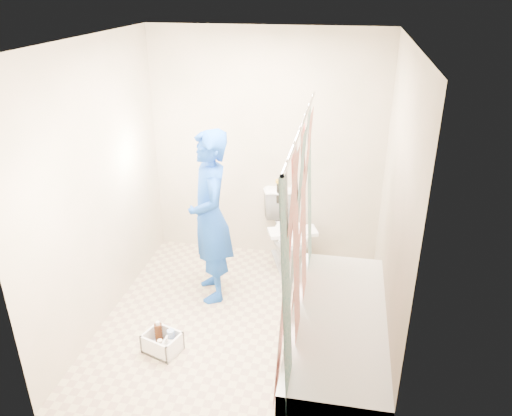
% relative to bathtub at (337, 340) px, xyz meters
% --- Properties ---
extents(floor, '(2.60, 2.60, 0.00)m').
position_rel_bathtub_xyz_m(floor, '(-0.85, 0.43, -0.27)').
color(floor, tan).
rests_on(floor, ground).
extents(ceiling, '(2.40, 2.60, 0.02)m').
position_rel_bathtub_xyz_m(ceiling, '(-0.85, 0.43, 2.13)').
color(ceiling, white).
rests_on(ceiling, wall_back).
extents(wall_back, '(2.40, 0.02, 2.40)m').
position_rel_bathtub_xyz_m(wall_back, '(-0.85, 1.73, 0.93)').
color(wall_back, beige).
rests_on(wall_back, ground).
extents(wall_front, '(2.40, 0.02, 2.40)m').
position_rel_bathtub_xyz_m(wall_front, '(-0.85, -0.88, 0.93)').
color(wall_front, beige).
rests_on(wall_front, ground).
extents(wall_left, '(0.02, 2.60, 2.40)m').
position_rel_bathtub_xyz_m(wall_left, '(-2.05, 0.43, 0.93)').
color(wall_left, beige).
rests_on(wall_left, ground).
extents(wall_right, '(0.02, 2.60, 2.40)m').
position_rel_bathtub_xyz_m(wall_right, '(0.35, 0.43, 0.93)').
color(wall_right, beige).
rests_on(wall_right, ground).
extents(bathtub, '(0.70, 1.75, 0.50)m').
position_rel_bathtub_xyz_m(bathtub, '(0.00, 0.00, 0.00)').
color(bathtub, white).
rests_on(bathtub, ground).
extents(curtain_rod, '(0.02, 1.90, 0.02)m').
position_rel_bathtub_xyz_m(curtain_rod, '(-0.33, 0.00, 1.68)').
color(curtain_rod, silver).
rests_on(curtain_rod, wall_back).
extents(shower_curtain, '(0.06, 1.75, 1.80)m').
position_rel_bathtub_xyz_m(shower_curtain, '(-0.33, 0.00, 0.75)').
color(shower_curtain, white).
rests_on(shower_curtain, curtain_rod).
extents(toilet, '(0.68, 0.88, 0.79)m').
position_rel_bathtub_xyz_m(toilet, '(-0.55, 1.46, 0.13)').
color(toilet, silver).
rests_on(toilet, ground).
extents(tank_lid, '(0.53, 0.36, 0.04)m').
position_rel_bathtub_xyz_m(tank_lid, '(-0.51, 1.34, 0.20)').
color(tank_lid, white).
rests_on(tank_lid, toilet).
extents(tank_internals, '(0.19, 0.10, 0.26)m').
position_rel_bathtub_xyz_m(tank_internals, '(-0.66, 1.65, 0.51)').
color(tank_internals, black).
rests_on(tank_internals, toilet).
extents(plumber, '(0.60, 0.70, 1.63)m').
position_rel_bathtub_xyz_m(plumber, '(-1.21, 0.81, 0.55)').
color(plumber, navy).
rests_on(plumber, ground).
extents(cleaning_caddy, '(0.34, 0.30, 0.22)m').
position_rel_bathtub_xyz_m(cleaning_caddy, '(-1.39, -0.08, -0.19)').
color(cleaning_caddy, white).
rests_on(cleaning_caddy, ground).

